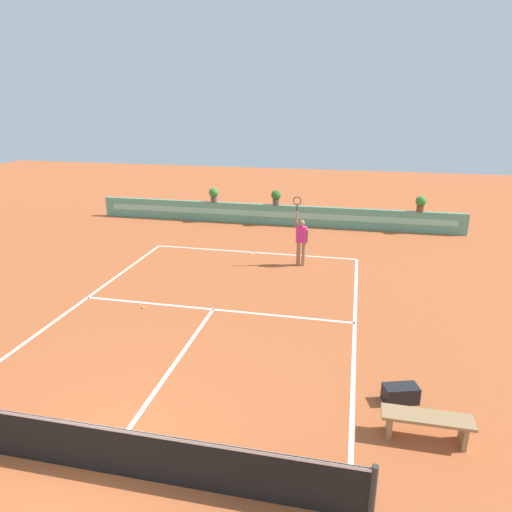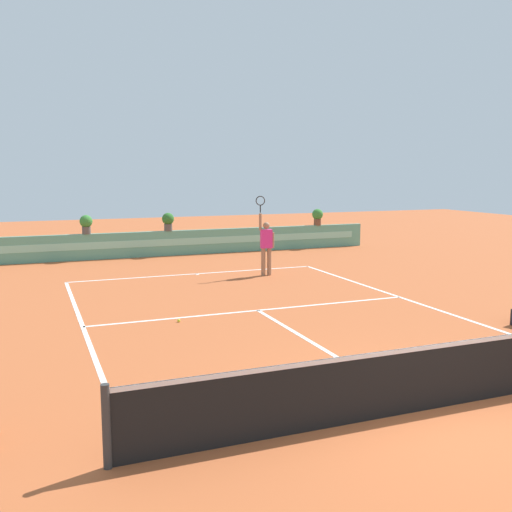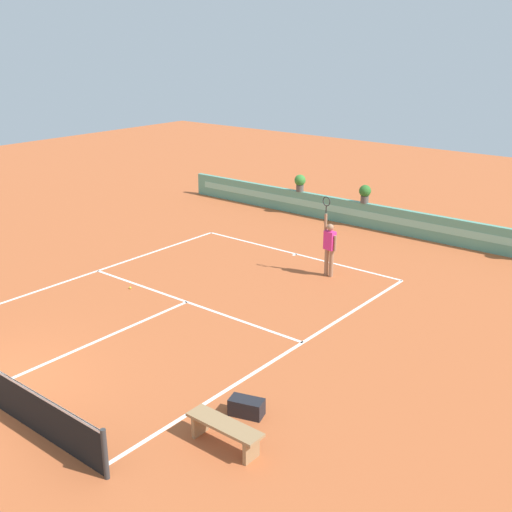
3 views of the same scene
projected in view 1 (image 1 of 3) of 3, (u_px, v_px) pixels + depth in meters
The scene contains 11 objects.
ground_plane at pixel (209, 315), 13.21m from camera, with size 60.00×60.00×0.00m, color #B2562D.
court_lines at pixel (216, 305), 13.87m from camera, with size 8.32×11.94×0.01m.
net at pixel (95, 447), 7.50m from camera, with size 8.92×0.10×1.00m.
back_wall_barrier at pixel (273, 215), 22.66m from camera, with size 18.00×0.21×1.00m.
bench_courtside at pixel (427, 422), 8.27m from camera, with size 1.60×0.44×0.51m.
gear_bag at pixel (400, 394), 9.40m from camera, with size 0.70×0.36×0.36m, color black.
tennis_player at pixel (301, 238), 16.90m from camera, with size 0.62×0.27×2.58m.
tennis_ball_near_baseline at pixel (143, 307), 13.65m from camera, with size 0.07×0.07×0.07m, color #CCE033.
potted_plant_centre at pixel (276, 197), 22.34m from camera, with size 0.48×0.48×0.72m.
potted_plant_left at pixel (214, 194), 22.98m from camera, with size 0.48×0.48×0.72m.
potted_plant_far_right at pixel (421, 203), 20.99m from camera, with size 0.48×0.48×0.72m.
Camera 1 is at (3.86, -5.39, 5.88)m, focal length 32.25 mm.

